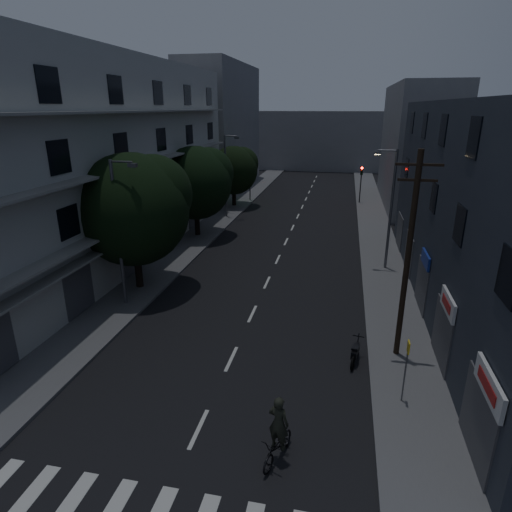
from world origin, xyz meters
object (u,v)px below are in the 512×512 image
(utility_pole, at_px, (408,254))
(motorcycle, at_px, (355,353))
(bus_stop_sign, at_px, (407,361))
(cyclist, at_px, (278,439))

(utility_pole, distance_m, motorcycle, 4.87)
(motorcycle, bearing_deg, utility_pole, 36.99)
(bus_stop_sign, xyz_separation_m, motorcycle, (-1.70, 2.50, -1.44))
(bus_stop_sign, bearing_deg, utility_pole, 87.70)
(bus_stop_sign, height_order, motorcycle, bus_stop_sign)
(utility_pole, height_order, motorcycle, utility_pole)
(utility_pole, relative_size, motorcycle, 5.11)
(utility_pole, relative_size, bus_stop_sign, 3.56)
(motorcycle, distance_m, cyclist, 6.63)
(utility_pole, bearing_deg, motorcycle, -154.06)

